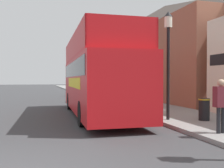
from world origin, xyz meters
TOP-DOWN VIEW (x-y plane):
  - ground_plane at (0.00, 21.00)m, footprint 144.00×144.00m
  - sidewalk at (7.47, 18.00)m, footprint 3.81×108.00m
  - brick_terrace_rear at (12.37, 17.26)m, footprint 6.00×19.30m
  - tour_bus at (3.71, 7.77)m, footprint 2.88×10.14m
  - parked_car_ahead_of_bus at (4.47, 14.75)m, footprint 1.78×3.95m
  - pedestrian_nearest at (6.33, 1.73)m, footprint 0.44×0.24m
  - lamp_post_nearest at (6.07, 4.70)m, footprint 0.35×0.35m
  - lamp_post_second at (6.03, 13.70)m, footprint 0.35×0.35m
  - lamp_post_third at (6.00, 22.71)m, footprint 0.35×0.35m
  - litter_bin at (7.40, 4.09)m, footprint 0.48×0.48m

SIDE VIEW (x-z plane):
  - ground_plane at x=0.00m, z-range 0.00..0.00m
  - sidewalk at x=7.47m, z-range 0.00..0.14m
  - parked_car_ahead_of_bus at x=4.47m, z-range -0.04..1.27m
  - litter_bin at x=7.40m, z-range 0.17..1.07m
  - pedestrian_nearest at x=6.33m, z-range 0.31..2.01m
  - tour_bus at x=3.71m, z-range -0.17..3.78m
  - lamp_post_third at x=6.00m, z-range 0.98..5.28m
  - lamp_post_nearest at x=6.07m, z-range 1.01..5.53m
  - lamp_post_second at x=6.03m, z-range 1.02..5.62m
  - brick_terrace_rear at x=12.37m, z-range 0.00..8.76m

